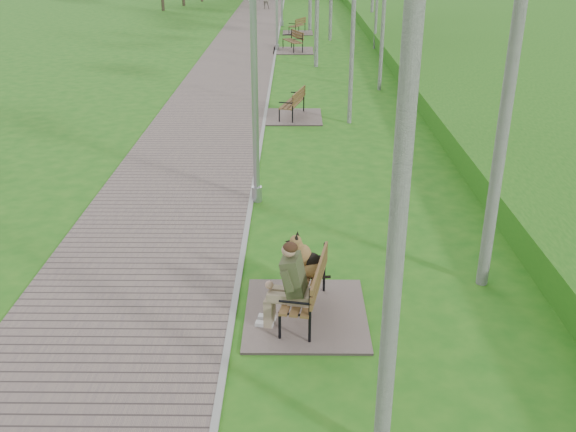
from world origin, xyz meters
TOP-DOWN VIEW (x-y plane):
  - ground at (0.00, 0.00)m, footprint 120.00×120.00m
  - walkway at (-1.75, 21.50)m, footprint 3.50×67.00m
  - kerb at (0.00, 21.50)m, footprint 0.10×67.00m
  - embankment at (12.00, 20.00)m, footprint 14.00×70.00m
  - bench_main at (1.04, -6.00)m, footprint 1.88×2.09m
  - bench_second at (0.87, 5.65)m, footprint 1.83×2.03m
  - bench_third at (0.84, 18.16)m, footprint 1.98×2.20m
  - bench_far at (1.08, 24.34)m, footprint 1.75×1.94m
  - lamp_post_near at (0.13, -1.35)m, footprint 0.23×0.23m

SIDE VIEW (x-z plane):
  - ground at x=0.00m, z-range 0.00..0.00m
  - embankment at x=12.00m, z-range -0.80..0.80m
  - walkway at x=-1.75m, z-range 0.00..0.04m
  - kerb at x=0.00m, z-range 0.00..0.05m
  - bench_far at x=1.08m, z-range -0.34..0.74m
  - bench_second at x=0.87m, z-range -0.35..0.77m
  - bench_third at x=0.84m, z-range -0.38..0.83m
  - bench_main at x=1.04m, z-range -0.36..1.28m
  - lamp_post_near at x=0.13m, z-range -0.19..5.69m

